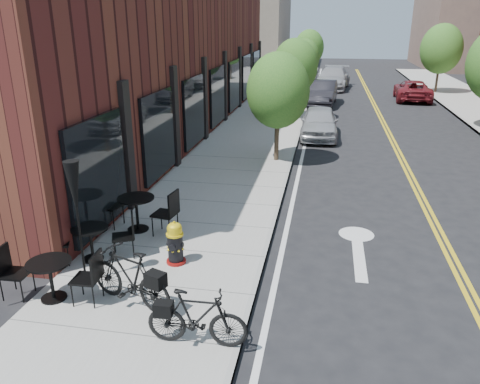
# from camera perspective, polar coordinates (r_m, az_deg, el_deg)

# --- Properties ---
(ground) EXTENTS (120.00, 120.00, 0.00)m
(ground) POSITION_cam_1_polar(r_m,az_deg,el_deg) (8.94, 1.83, -13.07)
(ground) COLOR black
(ground) RESTS_ON ground
(sidewalk_near) EXTENTS (4.00, 70.00, 0.12)m
(sidewalk_near) POSITION_cam_1_polar(r_m,az_deg,el_deg) (18.32, 0.39, 4.88)
(sidewalk_near) COLOR #9E9B93
(sidewalk_near) RESTS_ON ground
(building_near) EXTENTS (5.00, 28.00, 7.00)m
(building_near) POSITION_cam_1_polar(r_m,az_deg,el_deg) (22.74, -9.44, 16.42)
(building_near) COLOR #411615
(building_near) RESTS_ON ground
(bg_building_left) EXTENTS (8.00, 14.00, 10.00)m
(bg_building_left) POSITION_cam_1_polar(r_m,az_deg,el_deg) (56.13, 1.21, 20.31)
(bg_building_left) COLOR #726656
(bg_building_left) RESTS_ON ground
(bg_building_right) EXTENTS (10.00, 16.00, 12.00)m
(bg_building_right) POSITION_cam_1_polar(r_m,az_deg,el_deg) (59.31, 26.61, 19.29)
(bg_building_right) COLOR brown
(bg_building_right) RESTS_ON ground
(tree_near_a) EXTENTS (2.20, 2.20, 3.81)m
(tree_near_a) POSITION_cam_1_polar(r_m,az_deg,el_deg) (16.64, 4.65, 12.21)
(tree_near_a) COLOR #382B1E
(tree_near_a) RESTS_ON sidewalk_near
(tree_near_b) EXTENTS (2.30, 2.30, 3.98)m
(tree_near_b) POSITION_cam_1_polar(r_m,az_deg,el_deg) (24.55, 6.71, 14.97)
(tree_near_b) COLOR #382B1E
(tree_near_b) RESTS_ON sidewalk_near
(tree_near_c) EXTENTS (2.10, 2.10, 3.67)m
(tree_near_c) POSITION_cam_1_polar(r_m,az_deg,el_deg) (32.52, 7.75, 15.85)
(tree_near_c) COLOR #382B1E
(tree_near_c) RESTS_ON sidewalk_near
(tree_near_d) EXTENTS (2.40, 2.40, 4.11)m
(tree_near_d) POSITION_cam_1_polar(r_m,az_deg,el_deg) (40.48, 8.42, 17.02)
(tree_near_d) COLOR #382B1E
(tree_near_d) RESTS_ON sidewalk_near
(tree_far_c) EXTENTS (2.80, 2.80, 4.62)m
(tree_far_c) POSITION_cam_1_polar(r_m,az_deg,el_deg) (36.23, 23.33, 15.73)
(tree_far_c) COLOR #382B1E
(tree_far_c) RESTS_ON sidewalk_far
(fire_hydrant) EXTENTS (0.43, 0.43, 0.94)m
(fire_hydrant) POSITION_cam_1_polar(r_m,az_deg,el_deg) (9.82, -7.90, -6.22)
(fire_hydrant) COLOR maroon
(fire_hydrant) RESTS_ON sidewalk_near
(bicycle_left) EXTENTS (1.89, 1.14, 1.10)m
(bicycle_left) POSITION_cam_1_polar(r_m,az_deg,el_deg) (8.55, -13.29, -10.06)
(bicycle_left) COLOR black
(bicycle_left) RESTS_ON sidewalk_near
(bicycle_right) EXTENTS (1.61, 0.50, 0.96)m
(bicycle_right) POSITION_cam_1_polar(r_m,az_deg,el_deg) (7.47, -5.26, -15.06)
(bicycle_right) COLOR black
(bicycle_right) RESTS_ON sidewalk_near
(bistro_set_a) EXTENTS (1.83, 0.82, 0.98)m
(bistro_set_a) POSITION_cam_1_polar(r_m,az_deg,el_deg) (9.17, -22.11, -9.33)
(bistro_set_a) COLOR black
(bistro_set_a) RESTS_ON sidewalk_near
(bistro_set_b) EXTENTS (1.79, 1.13, 0.96)m
(bistro_set_b) POSITION_cam_1_polar(r_m,az_deg,el_deg) (10.32, -17.73, -5.45)
(bistro_set_b) COLOR black
(bistro_set_b) RESTS_ON sidewalk_near
(bistro_set_c) EXTENTS (2.07, 0.99, 1.09)m
(bistro_set_c) POSITION_cam_1_polar(r_m,az_deg,el_deg) (11.45, -12.49, -2.00)
(bistro_set_c) COLOR black
(bistro_set_c) RESTS_ON sidewalk_near
(patio_umbrella) EXTENTS (0.39, 0.39, 2.44)m
(patio_umbrella) POSITION_cam_1_polar(r_m,az_deg,el_deg) (9.03, -19.45, -0.63)
(patio_umbrella) COLOR black
(patio_umbrella) RESTS_ON sidewalk_near
(parked_car_a) EXTENTS (1.64, 3.96, 1.34)m
(parked_car_a) POSITION_cam_1_polar(r_m,az_deg,el_deg) (21.13, 9.63, 8.37)
(parked_car_a) COLOR #A0A3A8
(parked_car_a) RESTS_ON ground
(parked_car_b) EXTENTS (1.86, 4.52, 1.45)m
(parked_car_b) POSITION_cam_1_polar(r_m,az_deg,el_deg) (29.70, 10.01, 11.83)
(parked_car_b) COLOR black
(parked_car_b) RESTS_ON ground
(parked_car_c) EXTENTS (2.88, 5.73, 1.60)m
(parked_car_c) POSITION_cam_1_polar(r_m,az_deg,el_deg) (36.96, 11.26, 13.46)
(parked_car_c) COLOR #9D9DA2
(parked_car_c) RESTS_ON ground
(parked_car_far) EXTENTS (2.38, 4.73, 1.28)m
(parked_car_far) POSITION_cam_1_polar(r_m,az_deg,el_deg) (32.90, 20.29, 11.56)
(parked_car_far) COLOR maroon
(parked_car_far) RESTS_ON ground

